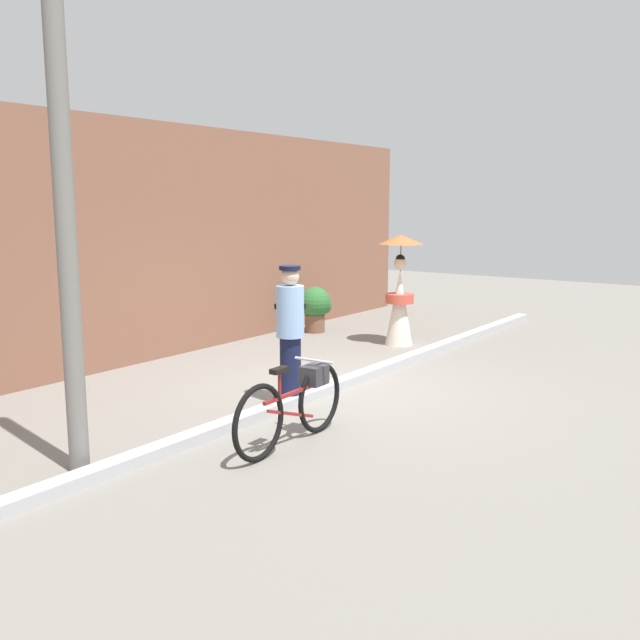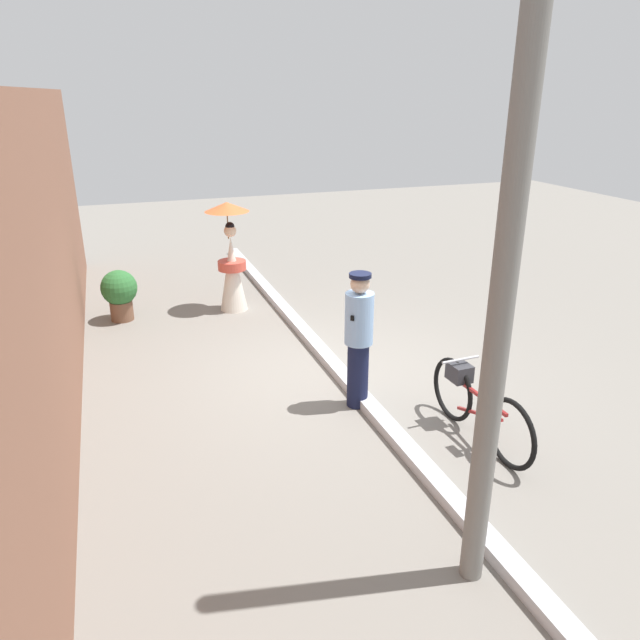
{
  "view_description": "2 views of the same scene",
  "coord_description": "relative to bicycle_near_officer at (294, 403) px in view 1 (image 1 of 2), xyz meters",
  "views": [
    {
      "loc": [
        -7.39,
        -5.09,
        2.44
      ],
      "look_at": [
        0.03,
        0.28,
        0.9
      ],
      "focal_mm": 39.24,
      "sensor_mm": 36.0,
      "label": 1
    },
    {
      "loc": [
        -6.84,
        2.72,
        3.64
      ],
      "look_at": [
        -0.15,
        0.32,
        0.91
      ],
      "focal_mm": 33.38,
      "sensor_mm": 36.0,
      "label": 2
    }
  ],
  "objects": [
    {
      "name": "ground_plane",
      "position": [
        1.98,
        0.85,
        -0.43
      ],
      "size": [
        30.0,
        30.0,
        0.0
      ],
      "primitive_type": "plane",
      "color": "gray"
    },
    {
      "name": "building_wall",
      "position": [
        1.98,
        4.37,
        1.41
      ],
      "size": [
        14.0,
        0.4,
        3.68
      ],
      "primitive_type": "cube",
      "color": "brown",
      "rests_on": "ground_plane"
    },
    {
      "name": "person_with_parasol",
      "position": [
        5.08,
        1.66,
        0.51
      ],
      "size": [
        0.76,
        0.76,
        1.9
      ],
      "color": "silver",
      "rests_on": "ground_plane"
    },
    {
      "name": "potted_plant_by_door",
      "position": [
        5.21,
        3.54,
        0.07
      ],
      "size": [
        0.61,
        0.6,
        0.87
      ],
      "color": "brown",
      "rests_on": "ground_plane"
    },
    {
      "name": "sidewalk_curb",
      "position": [
        1.98,
        0.85,
        -0.37
      ],
      "size": [
        14.0,
        0.2,
        0.12
      ],
      "primitive_type": "cube",
      "color": "#B2B2B7",
      "rests_on": "ground_plane"
    },
    {
      "name": "bicycle_near_officer",
      "position": [
        0.0,
        0.0,
        0.0
      ],
      "size": [
        1.81,
        0.48,
        0.85
      ],
      "color": "black",
      "rests_on": "ground_plane"
    },
    {
      "name": "utility_pole",
      "position": [
        -1.74,
        1.16,
        1.97
      ],
      "size": [
        0.18,
        0.18,
        4.8
      ],
      "primitive_type": "cylinder",
      "color": "slate",
      "rests_on": "ground_plane"
    },
    {
      "name": "person_officer",
      "position": [
        1.13,
        0.94,
        0.48
      ],
      "size": [
        0.34,
        0.34,
        1.7
      ],
      "color": "#141938",
      "rests_on": "ground_plane"
    }
  ]
}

